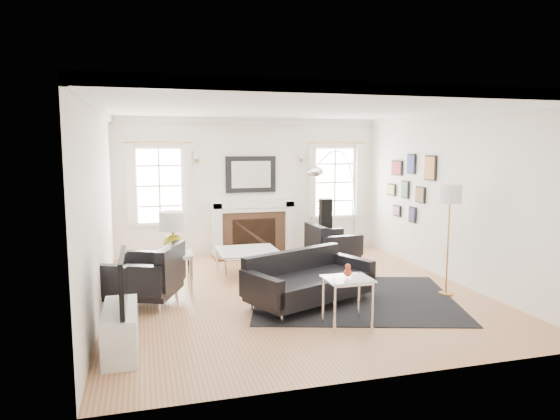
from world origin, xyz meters
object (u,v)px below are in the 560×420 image
object	(u,v)px
arc_floor_lamp	(336,198)
sofa	(307,281)
fireplace	(253,228)
armchair_right	(330,245)
gourd_lamp	(173,230)
armchair_left	(148,277)
coffee_table	(248,252)

from	to	relation	value
arc_floor_lamp	sofa	bearing A→B (deg)	-119.26
fireplace	sofa	distance (m)	3.42
armchair_right	arc_floor_lamp	bearing A→B (deg)	57.25
armchair_right	gourd_lamp	bearing A→B (deg)	-157.66
armchair_left	coffee_table	world-z (taller)	armchair_left
sofa	coffee_table	bearing A→B (deg)	105.73
armchair_right	arc_floor_lamp	world-z (taller)	arc_floor_lamp
armchair_right	arc_floor_lamp	xyz separation A→B (m)	(0.30, 0.46, 0.86)
armchair_right	arc_floor_lamp	distance (m)	1.02
armchair_left	gourd_lamp	distance (m)	0.82
fireplace	armchair_right	xyz separation A→B (m)	(1.25, -1.16, -0.19)
gourd_lamp	arc_floor_lamp	world-z (taller)	arc_floor_lamp
fireplace	arc_floor_lamp	size ratio (longest dim) A/B	0.76
armchair_left	armchair_right	bearing A→B (deg)	25.92
gourd_lamp	armchair_right	bearing A→B (deg)	22.34
sofa	armchair_right	size ratio (longest dim) A/B	2.06
fireplace	gourd_lamp	size ratio (longest dim) A/B	2.67
coffee_table	arc_floor_lamp	bearing A→B (deg)	26.21
armchair_left	coffee_table	size ratio (longest dim) A/B	1.27
sofa	coffee_table	world-z (taller)	sofa
armchair_right	coffee_table	world-z (taller)	armchair_right
coffee_table	gourd_lamp	size ratio (longest dim) A/B	1.60
fireplace	armchair_left	bearing A→B (deg)	-127.27
armchair_right	coffee_table	size ratio (longest dim) A/B	0.96
gourd_lamp	armchair_left	bearing A→B (deg)	-132.99
fireplace	gourd_lamp	world-z (taller)	gourd_lamp
armchair_right	fireplace	bearing A→B (deg)	137.26
gourd_lamp	arc_floor_lamp	xyz separation A→B (m)	(3.30, 1.70, 0.22)
fireplace	sofa	size ratio (longest dim) A/B	0.84
armchair_left	arc_floor_lamp	bearing A→B (deg)	29.77
coffee_table	arc_floor_lamp	size ratio (longest dim) A/B	0.46
sofa	armchair_left	size ratio (longest dim) A/B	1.56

